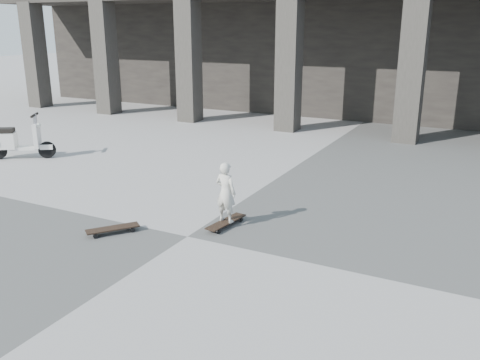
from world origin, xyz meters
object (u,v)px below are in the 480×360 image
at_px(child, 226,192).
at_px(scooter, 10,141).
at_px(longboard, 226,222).
at_px(skateboard_spare, 113,229).

bearing_deg(child, scooter, -7.22).
bearing_deg(longboard, scooter, 85.71).
xyz_separation_m(longboard, skateboard_spare, (-1.43, -1.07, 0.01)).
distance_m(child, scooter, 6.93).
xyz_separation_m(skateboard_spare, child, (1.43, 1.07, 0.51)).
bearing_deg(scooter, child, -45.11).
xyz_separation_m(longboard, scooter, (-6.77, 1.45, 0.37)).
relative_size(skateboard_spare, child, 0.78).
height_order(skateboard_spare, child, child).
bearing_deg(child, skateboard_spare, 41.60).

